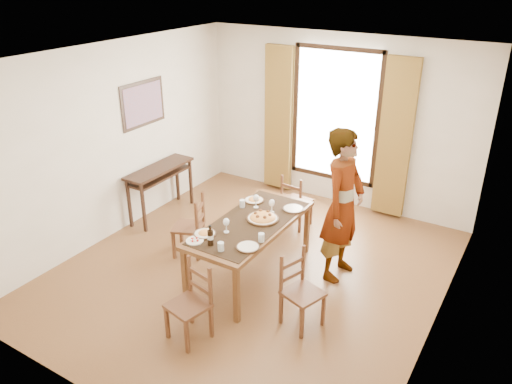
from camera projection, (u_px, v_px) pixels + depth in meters
The scene contains 22 objects.
ground at pixel (253, 270), 6.45m from camera, with size 5.00×5.00×0.00m, color #482B16.
room_shell at pixel (258, 156), 5.90m from camera, with size 4.60×5.10×2.74m.
console_table at pixel (160, 174), 7.58m from camera, with size 0.38×1.20×0.80m.
dining_table at pixel (251, 227), 6.08m from camera, with size 0.83×1.84×0.76m.
chair_west at pixel (190, 228), 6.66m from camera, with size 0.49×0.49×0.86m.
chair_north at pixel (296, 203), 7.36m from camera, with size 0.40×0.40×0.84m.
chair_south at pixel (190, 305), 5.16m from camera, with size 0.45×0.45×0.86m.
chair_east at pixel (301, 293), 5.36m from camera, with size 0.48×0.48×0.86m.
man at pixel (343, 206), 5.99m from camera, with size 0.51×0.73×1.93m, color gray.
plate_sw at pixel (205, 233), 5.76m from camera, with size 0.27×0.27×0.05m, color silver, non-canonical shape.
plate_se at pixel (248, 246), 5.50m from camera, with size 0.27×0.27×0.05m, color silver, non-canonical shape.
plate_nw at pixel (254, 199), 6.57m from camera, with size 0.27×0.27×0.05m, color silver, non-canonical shape.
plate_ne at pixel (293, 207), 6.34m from camera, with size 0.27×0.27×0.05m, color silver, non-canonical shape.
pasta_platter at pixel (263, 216), 6.09m from camera, with size 0.40×0.40×0.10m, color orange, non-canonical shape.
caprese_plate at pixel (195, 240), 5.62m from camera, with size 0.20×0.20×0.04m, color silver, non-canonical shape.
wine_glass_a at pixel (226, 225), 5.79m from camera, with size 0.08×0.08×0.18m, color white, non-canonical shape.
wine_glass_b at pixel (272, 206), 6.24m from camera, with size 0.08×0.08×0.18m, color white, non-canonical shape.
wine_glass_c at pixel (256, 201), 6.37m from camera, with size 0.08×0.08×0.18m, color white, non-canonical shape.
tumbler_a at pixel (261, 237), 5.61m from camera, with size 0.07×0.07×0.10m, color silver.
tumbler_b at pixel (242, 204), 6.40m from camera, with size 0.07×0.07×0.10m, color silver.
tumbler_c at pixel (221, 247), 5.43m from camera, with size 0.07×0.07×0.10m, color silver.
wine_bottle at pixel (210, 235), 5.51m from camera, with size 0.07×0.07×0.25m, color black, non-canonical shape.
Camera 1 is at (2.86, -4.60, 3.64)m, focal length 35.00 mm.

